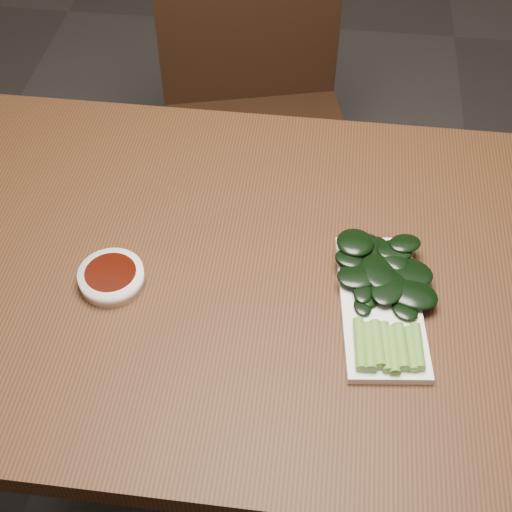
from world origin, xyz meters
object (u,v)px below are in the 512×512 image
at_px(chair_far, 256,114).
at_px(serving_plate, 380,306).
at_px(table, 276,296).
at_px(gai_lan, 383,285).
at_px(sauce_bowl, 111,277).

xyz_separation_m(chair_far, serving_plate, (0.29, -0.80, 0.27)).
height_order(table, chair_far, chair_far).
bearing_deg(table, gai_lan, -11.53).
bearing_deg(sauce_bowl, chair_far, 80.68).
height_order(sauce_bowl, gai_lan, gai_lan).
bearing_deg(table, sauce_bowl, -166.33).
bearing_deg(chair_far, gai_lan, -84.26).
distance_m(sauce_bowl, serving_plate, 0.42).
bearing_deg(table, chair_far, 99.63).
bearing_deg(serving_plate, chair_far, 110.02).
distance_m(chair_far, serving_plate, 0.89).
bearing_deg(sauce_bowl, table, 13.67).
distance_m(chair_far, gai_lan, 0.88).
height_order(serving_plate, gai_lan, gai_lan).
xyz_separation_m(table, serving_plate, (0.17, -0.06, 0.08)).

